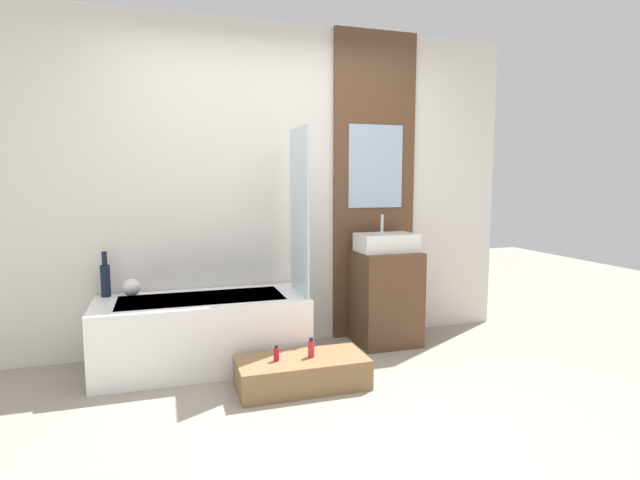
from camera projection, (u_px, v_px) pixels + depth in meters
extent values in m
plane|color=gray|center=(335.00, 430.00, 2.73)|extent=(12.00, 12.00, 0.00)
cube|color=silver|center=(272.00, 187.00, 4.07)|extent=(4.20, 0.06, 2.60)
cube|color=brown|center=(374.00, 187.00, 4.29)|extent=(0.74, 0.03, 2.60)
cube|color=#9EB2C6|center=(376.00, 166.00, 4.25)|extent=(0.49, 0.01, 0.70)
cube|color=white|center=(203.00, 332.00, 3.65)|extent=(1.50, 0.66, 0.51)
cube|color=silver|center=(202.00, 298.00, 3.62)|extent=(1.17, 0.46, 0.01)
cube|color=silver|center=(299.00, 212.00, 3.69)|extent=(0.01, 0.48, 1.23)
cube|color=olive|center=(302.00, 372.00, 3.29)|extent=(0.85, 0.40, 0.20)
cube|color=brown|center=(385.00, 297.00, 4.16)|extent=(0.50, 0.47, 0.78)
cube|color=white|center=(386.00, 242.00, 4.10)|extent=(0.47, 0.31, 0.15)
cylinder|color=silver|center=(382.00, 224.00, 4.16)|extent=(0.02, 0.02, 0.15)
cylinder|color=black|center=(106.00, 281.00, 3.64)|extent=(0.07, 0.07, 0.23)
cylinder|color=black|center=(104.00, 258.00, 3.62)|extent=(0.04, 0.04, 0.10)
sphere|color=white|center=(131.00, 287.00, 3.67)|extent=(0.13, 0.13, 0.13)
cylinder|color=#B21928|center=(276.00, 354.00, 3.22)|extent=(0.04, 0.04, 0.08)
cylinder|color=black|center=(276.00, 347.00, 3.21)|extent=(0.02, 0.02, 0.02)
cylinder|color=red|center=(311.00, 349.00, 3.29)|extent=(0.04, 0.04, 0.11)
cylinder|color=black|center=(311.00, 339.00, 3.28)|extent=(0.03, 0.03, 0.02)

